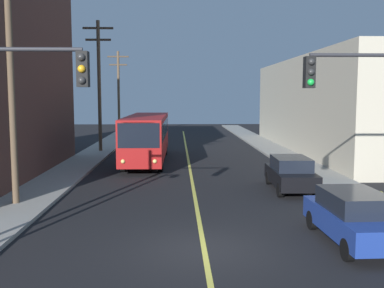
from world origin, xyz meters
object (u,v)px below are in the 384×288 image
(utility_pole_near, at_px, (10,61))
(utility_pole_mid, at_px, (99,80))
(parked_car_black, at_px, (291,173))
(traffic_signal_right_corner, at_px, (369,104))
(city_bus, at_px, (147,136))
(fire_hydrant, at_px, (380,202))
(utility_pole_far, at_px, (119,89))
(traffic_signal_left_corner, at_px, (14,105))
(parked_car_blue, at_px, (354,216))

(utility_pole_near, relative_size, utility_pole_mid, 1.03)
(parked_car_black, xyz_separation_m, traffic_signal_right_corner, (0.72, -6.84, 3.46))
(city_bus, height_order, fire_hydrant, city_bus)
(utility_pole_far, relative_size, traffic_signal_left_corner, 1.57)
(city_bus, relative_size, fire_hydrant, 14.50)
(utility_pole_mid, bearing_deg, traffic_signal_right_corner, -60.45)
(parked_car_blue, height_order, traffic_signal_right_corner, traffic_signal_right_corner)
(utility_pole_mid, height_order, fire_hydrant, utility_pole_mid)
(traffic_signal_right_corner, bearing_deg, fire_hydrant, 53.39)
(utility_pole_near, height_order, traffic_signal_right_corner, utility_pole_near)
(city_bus, relative_size, traffic_signal_right_corner, 2.03)
(traffic_signal_left_corner, bearing_deg, parked_car_blue, 2.54)
(city_bus, xyz_separation_m, utility_pole_mid, (-4.12, 5.30, 4.00))
(city_bus, xyz_separation_m, utility_pole_far, (-4.53, 20.42, 3.53))
(parked_car_blue, distance_m, traffic_signal_right_corner, 3.68)
(parked_car_black, distance_m, utility_pole_mid, 19.71)
(city_bus, height_order, parked_car_black, city_bus)
(parked_car_black, bearing_deg, city_bus, 127.85)
(traffic_signal_left_corner, bearing_deg, parked_car_black, 39.36)
(utility_pole_mid, bearing_deg, parked_car_blue, -63.00)
(parked_car_blue, distance_m, parked_car_black, 7.84)
(utility_pole_mid, bearing_deg, fire_hydrant, -55.24)
(city_bus, bearing_deg, traffic_signal_right_corner, -63.43)
(utility_pole_mid, relative_size, traffic_signal_left_corner, 1.72)
(utility_pole_mid, xyz_separation_m, utility_pole_far, (-0.42, 15.11, -0.47))
(city_bus, bearing_deg, traffic_signal_left_corner, -97.97)
(parked_car_black, height_order, traffic_signal_left_corner, traffic_signal_left_corner)
(traffic_signal_left_corner, height_order, traffic_signal_right_corner, same)
(utility_pole_near, bearing_deg, traffic_signal_right_corner, -17.41)
(utility_pole_near, distance_m, fire_hydrant, 15.44)
(city_bus, xyz_separation_m, parked_car_blue, (7.55, -17.60, -0.98))
(parked_car_black, xyz_separation_m, utility_pole_far, (-12.11, 30.17, 4.51))
(utility_pole_mid, bearing_deg, utility_pole_near, -91.51)
(parked_car_black, distance_m, utility_pole_far, 32.82)
(utility_pole_far, xyz_separation_m, traffic_signal_left_corner, (2.01, -38.46, -1.05))
(city_bus, xyz_separation_m, parked_car_black, (7.58, -9.75, -0.98))
(utility_pole_near, distance_m, utility_pole_far, 32.97)
(utility_pole_near, relative_size, traffic_signal_right_corner, 1.77)
(utility_pole_mid, distance_m, fire_hydrant, 24.85)
(city_bus, height_order, utility_pole_mid, utility_pole_mid)
(city_bus, bearing_deg, fire_hydrant, -56.40)
(fire_hydrant, bearing_deg, parked_car_black, 113.75)
(city_bus, distance_m, parked_car_black, 12.39)
(utility_pole_far, xyz_separation_m, traffic_signal_right_corner, (12.83, -37.01, -1.05))
(parked_car_black, xyz_separation_m, fire_hydrant, (2.16, -4.90, -0.26))
(utility_pole_near, bearing_deg, utility_pole_far, 89.91)
(utility_pole_near, bearing_deg, utility_pole_mid, 88.49)
(city_bus, bearing_deg, utility_pole_near, -110.08)
(traffic_signal_right_corner, distance_m, fire_hydrant, 4.43)
(parked_car_blue, distance_m, utility_pole_near, 14.11)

